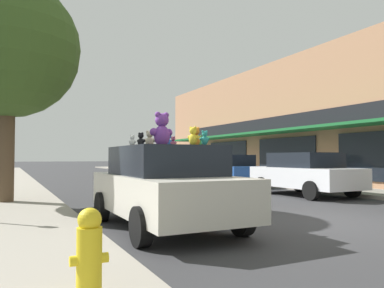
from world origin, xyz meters
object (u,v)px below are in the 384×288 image
(teddy_bear_giant, at_px, (162,130))
(teddy_bear_teal, at_px, (205,138))
(teddy_bear_yellow, at_px, (193,136))
(teddy_bear_cream, at_px, (150,139))
(parked_car_far_right, at_px, (224,169))
(plush_art_car, at_px, (165,185))
(teddy_bear_white, at_px, (132,141))
(teddy_bear_pink, at_px, (173,142))
(teddy_bear_black, at_px, (141,140))
(teddy_bear_orange, at_px, (196,137))
(parked_car_far_center, at_px, (305,173))
(fire_hydrant, at_px, (89,253))
(street_tree, at_px, (8,48))
(teddy_bear_blue, at_px, (168,141))
(teddy_bear_green, at_px, (199,141))

(teddy_bear_giant, height_order, teddy_bear_teal, teddy_bear_giant)
(teddy_bear_yellow, bearing_deg, teddy_bear_cream, -24.48)
(parked_car_far_right, bearing_deg, plush_art_car, -127.20)
(parked_car_far_right, bearing_deg, teddy_bear_giant, -127.94)
(teddy_bear_giant, xyz_separation_m, teddy_bear_white, (-0.61, 0.01, -0.23))
(teddy_bear_pink, distance_m, teddy_bear_black, 0.70)
(teddy_bear_orange, relative_size, parked_car_far_center, 0.09)
(teddy_bear_black, relative_size, teddy_bear_yellow, 0.93)
(parked_car_far_right, height_order, fire_hydrant, parked_car_far_right)
(teddy_bear_pink, height_order, teddy_bear_white, teddy_bear_pink)
(teddy_bear_orange, height_order, fire_hydrant, teddy_bear_orange)
(plush_art_car, height_order, teddy_bear_cream, teddy_bear_cream)
(teddy_bear_pink, distance_m, teddy_bear_orange, 0.82)
(teddy_bear_giant, distance_m, teddy_bear_black, 0.49)
(fire_hydrant, bearing_deg, teddy_bear_teal, 44.50)
(street_tree, bearing_deg, teddy_bear_teal, -62.49)
(teddy_bear_blue, height_order, teddy_bear_cream, teddy_bear_cream)
(teddy_bear_orange, distance_m, street_tree, 6.81)
(teddy_bear_white, xyz_separation_m, street_tree, (-2.21, 4.72, 2.78))
(teddy_bear_yellow, relative_size, teddy_bear_white, 1.43)
(teddy_bear_giant, xyz_separation_m, teddy_bear_blue, (0.41, 0.63, -0.18))
(plush_art_car, bearing_deg, parked_car_far_center, 26.92)
(teddy_bear_black, distance_m, fire_hydrant, 4.50)
(teddy_bear_black, height_order, street_tree, street_tree)
(teddy_bear_cream, bearing_deg, teddy_bear_green, 148.99)
(teddy_bear_yellow, bearing_deg, parked_car_far_center, -84.95)
(teddy_bear_blue, xyz_separation_m, teddy_bear_orange, (0.07, -1.20, 0.03))
(teddy_bear_green, bearing_deg, fire_hydrant, 76.64)
(teddy_bear_black, xyz_separation_m, street_tree, (-2.48, 4.45, 2.75))
(teddy_bear_teal, relative_size, teddy_bear_yellow, 0.80)
(teddy_bear_teal, height_order, teddy_bear_cream, teddy_bear_cream)
(plush_art_car, distance_m, teddy_bear_blue, 1.39)
(teddy_bear_yellow, distance_m, teddy_bear_cream, 1.85)
(plush_art_car, bearing_deg, teddy_bear_white, 149.63)
(teddy_bear_giant, relative_size, teddy_bear_pink, 3.02)
(teddy_bear_black, bearing_deg, teddy_bear_cream, -69.42)
(plush_art_car, relative_size, teddy_bear_white, 18.26)
(teddy_bear_green, xyz_separation_m, teddy_bear_cream, (-0.62, 1.12, 0.07))
(teddy_bear_blue, bearing_deg, teddy_bear_white, 22.29)
(teddy_bear_cream, height_order, parked_car_far_center, teddy_bear_cream)
(teddy_bear_green, bearing_deg, street_tree, -29.57)
(teddy_bear_white, bearing_deg, parked_car_far_center, -104.84)
(teddy_bear_blue, relative_size, teddy_bear_white, 1.43)
(plush_art_car, bearing_deg, teddy_bear_giant, 78.71)
(teddy_bear_teal, bearing_deg, plush_art_car, -66.54)
(teddy_bear_black, xyz_separation_m, teddy_bear_blue, (0.75, 0.34, 0.01))
(plush_art_car, bearing_deg, teddy_bear_orange, -25.98)
(plush_art_car, xyz_separation_m, teddy_bear_white, (-0.55, 0.32, 0.86))
(teddy_bear_cream, bearing_deg, teddy_bear_white, 76.40)
(street_tree, bearing_deg, fire_hydrant, -85.34)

